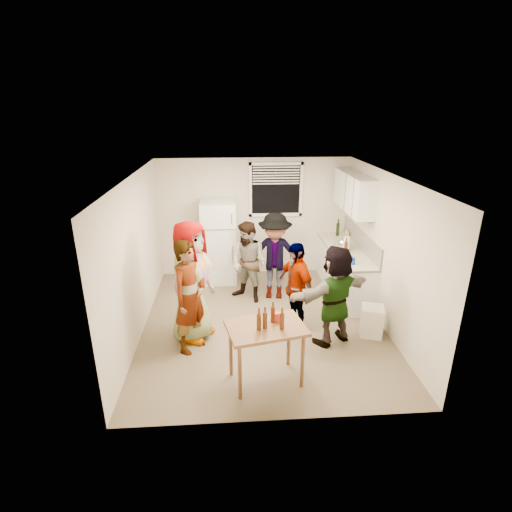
{
  "coord_description": "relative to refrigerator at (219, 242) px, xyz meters",
  "views": [
    {
      "loc": [
        -0.53,
        -5.95,
        3.49
      ],
      "look_at": [
        -0.1,
        0.21,
        1.15
      ],
      "focal_mm": 28.0,
      "sensor_mm": 36.0,
      "label": 1
    }
  ],
  "objects": [
    {
      "name": "upper_cabinets",
      "position": [
        2.58,
        -0.53,
        1.1
      ],
      "size": [
        0.34,
        1.6,
        0.7
      ],
      "primitive_type": "cube",
      "color": "white",
      "rests_on": "room"
    },
    {
      "name": "guest_back_left",
      "position": [
        0.56,
        -0.98,
        -0.85
      ],
      "size": [
        1.52,
        1.67,
        0.58
      ],
      "primitive_type": "imported",
      "rotation": [
        0.0,
        0.0,
        -0.65
      ],
      "color": "brown",
      "rests_on": "ground"
    },
    {
      "name": "picture_frame",
      "position": [
        2.67,
        -0.06,
        0.12
      ],
      "size": [
        0.02,
        0.17,
        0.15
      ],
      "primitive_type": "cube",
      "color": "#EFBF54",
      "rests_on": "countertop"
    },
    {
      "name": "beer_bottle_table",
      "position": [
        0.76,
        -3.28,
        -0.01
      ],
      "size": [
        0.06,
        0.06,
        0.22
      ],
      "primitive_type": "cylinder",
      "color": "#47230C",
      "rests_on": "serving_table"
    },
    {
      "name": "guest_orange",
      "position": [
        1.79,
        -2.5,
        -0.85
      ],
      "size": [
        2.03,
        2.08,
        0.47
      ],
      "primitive_type": "imported",
      "rotation": [
        0.0,
        0.0,
        3.61
      ],
      "color": "#C16439",
      "rests_on": "ground"
    },
    {
      "name": "serving_table",
      "position": [
        0.66,
        -3.39,
        -0.85
      ],
      "size": [
        1.11,
        0.85,
        0.84
      ],
      "primitive_type": null,
      "rotation": [
        0.0,
        0.0,
        0.21
      ],
      "color": "brown",
      "rests_on": "ground"
    },
    {
      "name": "window",
      "position": [
        1.2,
        0.33,
        1.0
      ],
      "size": [
        1.12,
        0.1,
        1.06
      ],
      "primitive_type": null,
      "color": "white",
      "rests_on": "room"
    },
    {
      "name": "guest_grey",
      "position": [
        -0.38,
        -2.21,
        -0.85
      ],
      "size": [
        2.14,
        1.69,
        0.61
      ],
      "primitive_type": "imported",
      "rotation": [
        0.0,
        0.0,
        1.12
      ],
      "color": "gray",
      "rests_on": "ground"
    },
    {
      "name": "kettle",
      "position": [
        2.4,
        -0.71,
        0.05
      ],
      "size": [
        0.29,
        0.25,
        0.22
      ],
      "primitive_type": null,
      "rotation": [
        0.0,
        0.0,
        0.08
      ],
      "color": "silver",
      "rests_on": "countertop"
    },
    {
      "name": "wine_bottle",
      "position": [
        2.5,
        0.09,
        0.05
      ],
      "size": [
        0.07,
        0.07,
        0.27
      ],
      "primitive_type": "cylinder",
      "color": "black",
      "rests_on": "countertop"
    },
    {
      "name": "guest_stripe",
      "position": [
        -0.38,
        -2.54,
        -0.85
      ],
      "size": [
        1.8,
        1.5,
        0.42
      ],
      "primitive_type": "imported",
      "rotation": [
        0.0,
        0.0,
        0.98
      ],
      "color": "#141933",
      "rests_on": "ground"
    },
    {
      "name": "trash_bin",
      "position": [
        2.46,
        -2.36,
        -0.6
      ],
      "size": [
        0.42,
        0.42,
        0.49
      ],
      "primitive_type": "cube",
      "rotation": [
        0.0,
        0.0,
        -0.3
      ],
      "color": "white",
      "rests_on": "ground"
    },
    {
      "name": "refrigerator",
      "position": [
        0.0,
        0.0,
        0.0
      ],
      "size": [
        0.7,
        0.7,
        1.7
      ],
      "primitive_type": "cube",
      "color": "white",
      "rests_on": "ground"
    },
    {
      "name": "blue_cup",
      "position": [
        2.34,
        -1.53,
        0.05
      ],
      "size": [
        0.09,
        0.09,
        0.12
      ],
      "primitive_type": "cylinder",
      "color": "#0F2DA3",
      "rests_on": "countertop"
    },
    {
      "name": "beer_bottle_counter",
      "position": [
        2.35,
        -1.04,
        0.05
      ],
      "size": [
        0.06,
        0.06,
        0.24
      ],
      "primitive_type": "cylinder",
      "color": "#47230C",
      "rests_on": "countertop"
    },
    {
      "name": "backsplash",
      "position": [
        2.74,
        -0.73,
        0.23
      ],
      "size": [
        0.03,
        2.2,
        0.36
      ],
      "primitive_type": "cube",
      "color": "#B7B2A8",
      "rests_on": "countertop"
    },
    {
      "name": "guest_back_right",
      "position": [
        1.05,
        -0.89,
        -0.85
      ],
      "size": [
        1.35,
        1.83,
        0.62
      ],
      "primitive_type": "imported",
      "rotation": [
        0.0,
        0.0,
        -0.17
      ],
      "color": "#46464B",
      "rests_on": "ground"
    },
    {
      "name": "guest_black",
      "position": [
        1.25,
        -2.08,
        -0.85
      ],
      "size": [
        1.75,
        1.45,
        0.37
      ],
      "primitive_type": "imported",
      "rotation": [
        0.0,
        0.0,
        -1.12
      ],
      "color": "black",
      "rests_on": "ground"
    },
    {
      "name": "red_cup",
      "position": [
        0.81,
        -3.26,
        -0.01
      ],
      "size": [
        0.09,
        0.09,
        0.13
      ],
      "primitive_type": "cylinder",
      "color": "red",
      "rests_on": "serving_table"
    },
    {
      "name": "room",
      "position": [
        0.75,
        -1.88,
        -0.85
      ],
      "size": [
        4.0,
        4.5,
        2.5
      ],
      "primitive_type": null,
      "color": "beige",
      "rests_on": "ground"
    },
    {
      "name": "counter_lower",
      "position": [
        2.45,
        -0.73,
        -0.42
      ],
      "size": [
        0.6,
        2.2,
        0.86
      ],
      "primitive_type": "cube",
      "color": "white",
      "rests_on": "ground"
    },
    {
      "name": "paper_towel",
      "position": [
        2.43,
        -0.82,
        0.05
      ],
      "size": [
        0.12,
        0.12,
        0.27
      ],
      "primitive_type": "cylinder",
      "color": "white",
      "rests_on": "countertop"
    },
    {
      "name": "countertop",
      "position": [
        2.45,
        -0.73,
        0.03
      ],
      "size": [
        0.64,
        2.22,
        0.04
      ],
      "primitive_type": "cube",
      "color": "beige",
      "rests_on": "counter_lower"
    }
  ]
}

